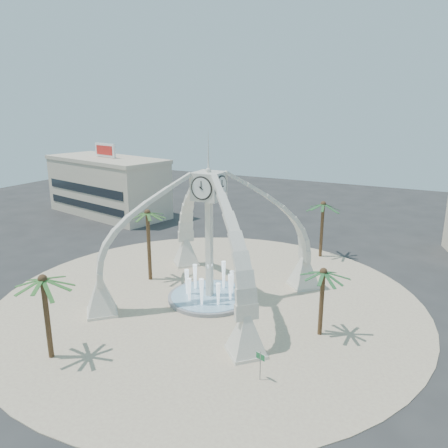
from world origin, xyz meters
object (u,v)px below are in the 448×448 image
at_px(fountain, 210,296).
at_px(palm_west, 147,214).
at_px(palm_east, 323,273).
at_px(palm_south, 43,280).
at_px(clock_tower, 209,235).
at_px(street_sign, 260,360).
at_px(palm_north, 323,205).

xyz_separation_m(fountain, palm_west, (-8.01, 1.33, 6.97)).
relative_size(palm_east, palm_south, 0.88).
relative_size(clock_tower, street_sign, 8.23).
distance_m(clock_tower, palm_west, 8.15).
bearing_deg(palm_north, palm_west, -132.19).
distance_m(palm_west, palm_south, 15.70).
height_order(palm_west, palm_north, palm_west).
relative_size(palm_south, street_sign, 3.22).
distance_m(palm_east, palm_north, 19.37).
bearing_deg(palm_east, palm_west, 170.97).
height_order(palm_south, street_sign, palm_south).
height_order(clock_tower, fountain, clock_tower).
relative_size(clock_tower, fountain, 2.24).
distance_m(fountain, palm_south, 16.26).
bearing_deg(palm_east, street_sign, -103.72).
height_order(palm_north, palm_south, palm_north).
bearing_deg(palm_west, palm_east, -9.03).
relative_size(palm_east, palm_north, 0.83).
bearing_deg(palm_south, palm_east, 36.57).
relative_size(fountain, palm_east, 1.29).
bearing_deg(palm_south, fountain, 68.67).
height_order(clock_tower, palm_east, clock_tower).
distance_m(palm_south, street_sign, 16.14).
bearing_deg(street_sign, fountain, 151.92).
xyz_separation_m(palm_west, street_sign, (17.29, -10.95, -5.70)).
xyz_separation_m(clock_tower, palm_east, (11.21, -1.73, -1.10)).
bearing_deg(clock_tower, palm_west, 170.60).
distance_m(clock_tower, fountain, 6.20).
xyz_separation_m(palm_east, palm_north, (-5.08, 18.65, 1.14)).
xyz_separation_m(palm_north, palm_south, (-11.65, -31.06, -0.40)).
xyz_separation_m(palm_east, palm_south, (-16.73, -12.41, 0.74)).
xyz_separation_m(palm_east, street_sign, (-1.93, -7.89, -3.84)).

